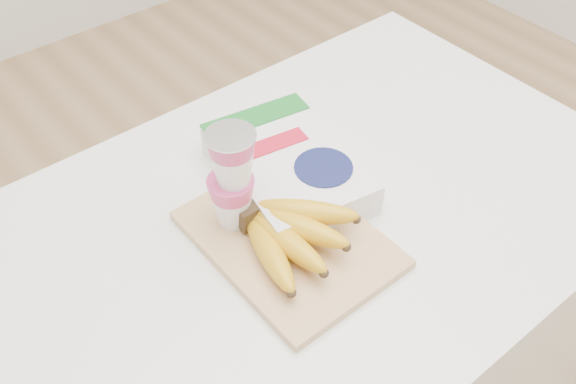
# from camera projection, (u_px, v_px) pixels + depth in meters

# --- Properties ---
(table) EXTENTS (1.03, 0.69, 0.77)m
(table) POSITION_uv_depth(u_px,v_px,m) (311.00, 342.00, 1.26)
(table) COLOR silver
(table) RESTS_ON ground
(cutting_board) EXTENTS (0.22, 0.30, 0.01)m
(cutting_board) POSITION_uv_depth(u_px,v_px,m) (288.00, 239.00, 0.93)
(cutting_board) COLOR #DFAB7A
(cutting_board) RESTS_ON table
(bananas) EXTENTS (0.18, 0.18, 0.07)m
(bananas) POSITION_uv_depth(u_px,v_px,m) (286.00, 231.00, 0.89)
(bananas) COLOR #382816
(bananas) RESTS_ON cutting_board
(yogurt_stack) EXTENTS (0.07, 0.07, 0.16)m
(yogurt_stack) POSITION_uv_depth(u_px,v_px,m) (232.00, 177.00, 0.88)
(yogurt_stack) COLOR white
(yogurt_stack) RESTS_ON cutting_board
(cereal_box) EXTENTS (0.22, 0.29, 0.06)m
(cereal_box) POSITION_uv_depth(u_px,v_px,m) (288.00, 168.00, 1.00)
(cereal_box) COLOR white
(cereal_box) RESTS_ON table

